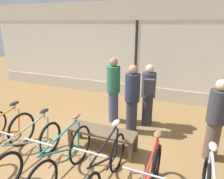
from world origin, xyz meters
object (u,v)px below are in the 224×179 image
customer_near_rack (148,94)px  customer_mid_floor (132,98)px  customer_by_window (113,89)px  customer_near_bench (216,118)px  bicycle_center_right (106,169)px  bicycle_left (2,140)px  bicycle_center_left (31,151)px  bicycle_center (64,160)px  display_bench (102,134)px

customer_near_rack → customer_mid_floor: size_ratio=0.96×
customer_mid_floor → customer_by_window: bearing=149.6°
customer_near_bench → bicycle_center_right: bearing=-135.9°
customer_mid_floor → customer_near_bench: customer_mid_floor is taller
customer_by_window → bicycle_left: bearing=-121.7°
customer_mid_floor → customer_near_bench: bearing=-11.7°
customer_near_bench → customer_near_rack: bearing=150.0°
customer_near_bench → bicycle_center_left: bearing=-152.3°
bicycle_center_right → customer_near_bench: size_ratio=1.09×
customer_near_rack → customer_near_bench: customer_near_bench is taller
customer_near_rack → customer_near_bench: bearing=-30.0°
bicycle_left → customer_by_window: size_ratio=1.01×
bicycle_center_right → customer_mid_floor: customer_mid_floor is taller
bicycle_left → bicycle_center: bicycle_left is taller
bicycle_center → bicycle_left: bearing=178.1°
customer_by_window → customer_mid_floor: (0.61, -0.36, -0.04)m
bicycle_center_left → customer_mid_floor: size_ratio=1.03×
display_bench → customer_mid_floor: size_ratio=0.85×
display_bench → customer_mid_floor: 1.09m
bicycle_center_right → customer_near_rack: size_ratio=1.10×
customer_mid_floor → customer_near_bench: 1.75m
display_bench → customer_mid_floor: (0.35, 0.89, 0.51)m
bicycle_center_right → customer_near_rack: 2.38m
customer_near_rack → customer_by_window: bearing=-172.2°
bicycle_center_left → customer_near_rack: 2.88m
bicycle_center → bicycle_center_right: bicycle_center is taller
bicycle_left → customer_by_window: bearing=58.3°
bicycle_center_left → customer_by_window: bearing=73.9°
bicycle_center_right → bicycle_center_left: bearing=-177.9°
bicycle_center → customer_by_window: bearing=91.2°
bicycle_center_right → customer_near_bench: bearing=44.1°
bicycle_left → display_bench: 1.92m
bicycle_left → customer_near_rack: customer_near_rack is taller
bicycle_center_right → customer_by_window: 2.40m
bicycle_center → display_bench: bearing=78.8°
bicycle_left → customer_mid_floor: customer_mid_floor is taller
bicycle_center_right → customer_near_bench: (1.56, 1.51, 0.47)m
bicycle_left → bicycle_center_right: bicycle_left is taller
display_bench → customer_near_rack: size_ratio=0.88×
bicycle_center_left → customer_near_rack: customer_near_rack is taller
bicycle_center_left → bicycle_center_right: 1.42m
bicycle_left → display_bench: size_ratio=1.23×
bicycle_center_right → display_bench: bearing=117.7°
bicycle_center_left → customer_near_rack: size_ratio=1.08×
bicycle_center → customer_mid_floor: size_ratio=1.09×
display_bench → customer_near_bench: 2.19m
bicycle_center_left → customer_near_bench: (2.97, 1.56, 0.49)m
customer_by_window → customer_near_bench: 2.43m
bicycle_center → customer_mid_floor: 2.07m
customer_near_rack → customer_by_window: size_ratio=0.92×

